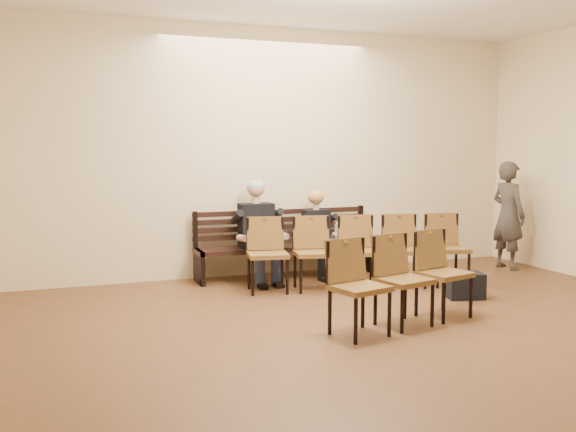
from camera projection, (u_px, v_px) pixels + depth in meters
name	position (u px, v px, depth m)	size (l,w,h in m)	color
ground	(489.00, 398.00, 4.67)	(10.00, 10.00, 0.00)	brown
room_walls	(437.00, 57.00, 5.13)	(8.02, 10.01, 3.51)	beige
bench	(287.00, 261.00, 9.03)	(2.60, 0.90, 0.45)	black
seated_man	(258.00, 231.00, 8.71)	(0.57, 0.79, 1.37)	black
seated_woman	(319.00, 239.00, 9.04)	(0.46, 0.64, 1.07)	black
laptop	(258.00, 241.00, 8.58)	(0.31, 0.24, 0.22)	silver
water_bottle	(337.00, 238.00, 8.84)	(0.07, 0.07, 0.23)	silver
bag	(465.00, 286.00, 7.73)	(0.42, 0.29, 0.31)	black
passerby	(509.00, 207.00, 9.57)	(0.68, 0.45, 1.86)	#3A342F
chair_row_front	(360.00, 252.00, 8.26)	(2.90, 0.52, 0.95)	brown
chair_row_back	(404.00, 281.00, 6.51)	(1.68, 0.51, 0.94)	brown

